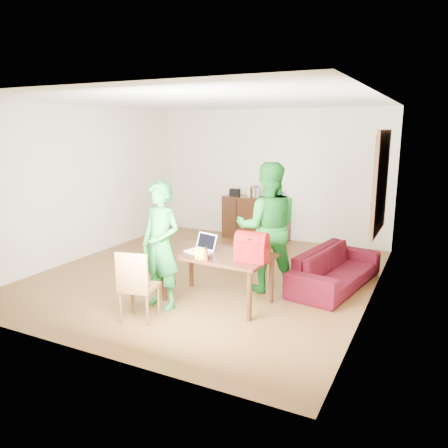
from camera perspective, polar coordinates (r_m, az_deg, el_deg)
The scene contains 10 objects.
room at distance 6.87m, azimuth -1.66°, elevation 4.05°, with size 5.20×5.70×2.90m.
table at distance 5.83m, azimuth -0.88°, elevation -4.60°, with size 1.50×0.90×0.68m.
chair at distance 5.51m, azimuth -11.04°, elevation -9.65°, with size 0.48×0.46×0.89m.
person_near at distance 5.67m, azimuth -8.22°, elevation -2.80°, with size 0.61×0.40×1.66m, color #145D1E.
person_far at distance 6.23m, azimuth 5.68°, elevation -0.43°, with size 0.90×0.70×1.86m, color #145D1A.
laptop at distance 5.85m, azimuth -3.33°, elevation -3.28°, with size 0.38×0.31×0.24m.
bananas at distance 5.50m, azimuth -3.16°, elevation -4.44°, with size 0.18×0.11×0.07m, color yellow, non-canonical shape.
bottle at distance 5.46m, azimuth -2.41°, elevation -3.95°, with size 0.06×0.06×0.18m, color #5D3015.
red_bag at distance 5.46m, azimuth 3.66°, elevation -3.34°, with size 0.40×0.23×0.29m, color maroon.
sofa at distance 6.70m, azimuth 14.38°, elevation -5.62°, with size 1.90×0.74×0.55m, color #3E0908.
Camera 1 is at (3.22, -5.86, 2.31)m, focal length 35.00 mm.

